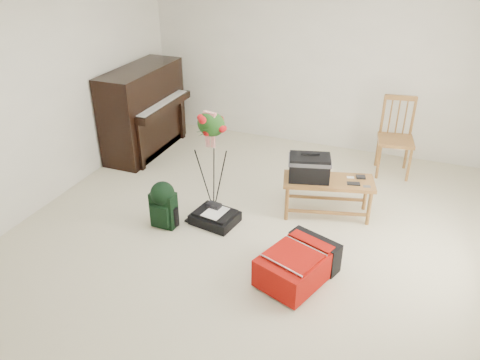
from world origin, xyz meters
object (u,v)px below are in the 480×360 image
at_px(flower_stand, 212,164).
at_px(bench, 316,170).
at_px(dining_chair, 396,138).
at_px(black_duffel, 215,217).
at_px(piano, 144,112).
at_px(green_backpack, 163,202).
at_px(red_suitcase, 299,262).

bearing_deg(flower_stand, bench, 33.63).
xyz_separation_m(dining_chair, black_duffel, (-1.74, -2.03, -0.43)).
distance_m(piano, bench, 2.86).
bearing_deg(flower_stand, green_backpack, -115.60).
bearing_deg(black_duffel, green_backpack, -142.79).
relative_size(dining_chair, red_suitcase, 1.16).
height_order(piano, black_duffel, piano).
relative_size(dining_chair, green_backpack, 1.90).
relative_size(black_duffel, flower_stand, 0.42).
distance_m(red_suitcase, green_backpack, 1.66).
bearing_deg(bench, green_backpack, -163.88).
relative_size(piano, green_backpack, 2.74).
height_order(black_duffel, flower_stand, flower_stand).
xyz_separation_m(piano, green_backpack, (1.26, -1.71, -0.30)).
distance_m(black_duffel, flower_stand, 0.60).
relative_size(red_suitcase, green_backpack, 1.64).
xyz_separation_m(dining_chair, flower_stand, (-1.86, -1.81, 0.12)).
height_order(dining_chair, green_backpack, dining_chair).
relative_size(green_backpack, flower_stand, 0.43).
bearing_deg(flower_stand, red_suitcase, -18.95).
bearing_deg(bench, black_duffel, -162.32).
xyz_separation_m(red_suitcase, flower_stand, (-1.24, 0.78, 0.45)).
height_order(bench, red_suitcase, bench).
bearing_deg(piano, green_backpack, -53.68).
distance_m(piano, dining_chair, 3.55).
height_order(green_backpack, flower_stand, flower_stand).
xyz_separation_m(piano, red_suitcase, (2.89, -2.01, -0.43)).
xyz_separation_m(piano, dining_chair, (3.50, 0.59, -0.09)).
bearing_deg(red_suitcase, bench, 117.37).
bearing_deg(dining_chair, flower_stand, -144.68).
xyz_separation_m(bench, green_backpack, (-1.48, -0.89, -0.25)).
bearing_deg(piano, black_duffel, -39.41).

